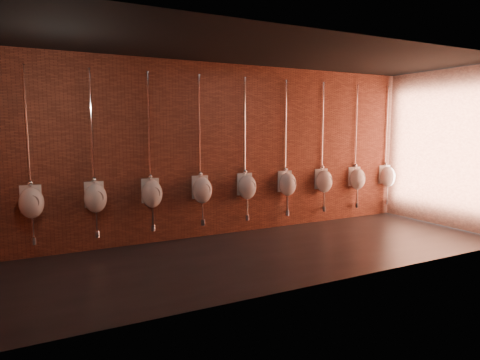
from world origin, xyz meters
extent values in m
plane|color=black|center=(0.00, 0.00, 0.00)|extent=(8.50, 8.50, 0.00)
cube|color=black|center=(0.00, 0.00, 3.20)|extent=(8.50, 3.00, 0.04)
cube|color=brown|center=(0.00, 1.50, 1.60)|extent=(8.50, 0.04, 3.20)
cube|color=brown|center=(0.00, -1.50, 1.60)|extent=(8.50, 0.04, 3.20)
cube|color=brown|center=(4.25, 0.00, 1.60)|extent=(0.04, 3.00, 3.20)
ellipsoid|color=white|center=(-3.37, 1.36, 0.89)|extent=(0.39, 0.34, 0.48)
cube|color=white|center=(-3.37, 1.48, 0.94)|extent=(0.31, 0.07, 0.43)
cylinder|color=#979797|center=(-3.37, 1.24, 0.92)|extent=(0.21, 0.04, 0.21)
cylinder|color=white|center=(-3.37, 1.46, 2.04)|extent=(0.02, 0.02, 1.82)
sphere|color=white|center=(-3.37, 1.45, 1.18)|extent=(0.09, 0.09, 0.09)
cylinder|color=white|center=(-3.37, 1.46, 2.95)|extent=(0.06, 0.06, 0.01)
cylinder|color=white|center=(-3.37, 1.36, 0.54)|extent=(0.03, 0.03, 0.35)
cylinder|color=white|center=(-3.37, 1.36, 0.30)|extent=(0.09, 0.09, 0.11)
cylinder|color=white|center=(-3.37, 1.44, 0.30)|extent=(0.03, 0.16, 0.03)
ellipsoid|color=white|center=(-2.44, 1.36, 0.89)|extent=(0.39, 0.34, 0.48)
cube|color=white|center=(-2.44, 1.48, 0.94)|extent=(0.31, 0.07, 0.43)
cylinder|color=#979797|center=(-2.44, 1.24, 0.92)|extent=(0.21, 0.04, 0.21)
cylinder|color=white|center=(-2.44, 1.46, 2.04)|extent=(0.02, 0.02, 1.82)
sphere|color=white|center=(-2.44, 1.45, 1.18)|extent=(0.09, 0.09, 0.09)
cylinder|color=white|center=(-2.44, 1.46, 2.95)|extent=(0.06, 0.06, 0.01)
cylinder|color=white|center=(-2.44, 1.36, 0.54)|extent=(0.03, 0.03, 0.35)
cylinder|color=white|center=(-2.44, 1.36, 0.30)|extent=(0.09, 0.09, 0.11)
cylinder|color=white|center=(-2.44, 1.44, 0.30)|extent=(0.03, 0.16, 0.03)
ellipsoid|color=white|center=(-1.51, 1.36, 0.89)|extent=(0.39, 0.34, 0.48)
cube|color=white|center=(-1.51, 1.48, 0.94)|extent=(0.31, 0.07, 0.43)
cylinder|color=#979797|center=(-1.51, 1.24, 0.92)|extent=(0.21, 0.04, 0.21)
cylinder|color=white|center=(-1.51, 1.46, 2.04)|extent=(0.02, 0.02, 1.82)
sphere|color=white|center=(-1.51, 1.45, 1.18)|extent=(0.09, 0.09, 0.09)
cylinder|color=white|center=(-1.51, 1.46, 2.95)|extent=(0.06, 0.06, 0.01)
cylinder|color=white|center=(-1.51, 1.36, 0.54)|extent=(0.03, 0.03, 0.35)
cylinder|color=white|center=(-1.51, 1.36, 0.30)|extent=(0.09, 0.09, 0.11)
cylinder|color=white|center=(-1.51, 1.44, 0.30)|extent=(0.03, 0.16, 0.03)
ellipsoid|color=white|center=(-0.58, 1.36, 0.89)|extent=(0.39, 0.34, 0.48)
cube|color=white|center=(-0.58, 1.48, 0.94)|extent=(0.31, 0.07, 0.43)
cylinder|color=#979797|center=(-0.58, 1.24, 0.92)|extent=(0.21, 0.04, 0.21)
cylinder|color=white|center=(-0.58, 1.46, 2.04)|extent=(0.02, 0.02, 1.82)
sphere|color=white|center=(-0.58, 1.45, 1.18)|extent=(0.09, 0.09, 0.09)
cylinder|color=white|center=(-0.58, 1.46, 2.95)|extent=(0.06, 0.06, 0.01)
cylinder|color=white|center=(-0.58, 1.36, 0.54)|extent=(0.03, 0.03, 0.35)
cylinder|color=white|center=(-0.58, 1.36, 0.30)|extent=(0.09, 0.09, 0.11)
cylinder|color=white|center=(-0.58, 1.44, 0.30)|extent=(0.03, 0.16, 0.03)
ellipsoid|color=white|center=(0.36, 1.36, 0.89)|extent=(0.39, 0.34, 0.48)
cube|color=white|center=(0.36, 1.48, 0.94)|extent=(0.31, 0.07, 0.43)
cylinder|color=#979797|center=(0.36, 1.24, 0.92)|extent=(0.21, 0.04, 0.21)
cylinder|color=white|center=(0.36, 1.46, 2.04)|extent=(0.02, 0.02, 1.82)
sphere|color=white|center=(0.36, 1.45, 1.18)|extent=(0.09, 0.09, 0.09)
cylinder|color=white|center=(0.36, 1.46, 2.95)|extent=(0.06, 0.06, 0.01)
cylinder|color=white|center=(0.36, 1.36, 0.54)|extent=(0.03, 0.03, 0.35)
cylinder|color=white|center=(0.36, 1.36, 0.30)|extent=(0.09, 0.09, 0.11)
cylinder|color=white|center=(0.36, 1.44, 0.30)|extent=(0.03, 0.16, 0.03)
ellipsoid|color=white|center=(1.29, 1.36, 0.89)|extent=(0.39, 0.34, 0.48)
cube|color=white|center=(1.29, 1.48, 0.94)|extent=(0.31, 0.07, 0.43)
cylinder|color=#979797|center=(1.29, 1.24, 0.92)|extent=(0.21, 0.04, 0.21)
cylinder|color=white|center=(1.29, 1.46, 2.04)|extent=(0.02, 0.02, 1.82)
sphere|color=white|center=(1.29, 1.45, 1.18)|extent=(0.09, 0.09, 0.09)
cylinder|color=white|center=(1.29, 1.46, 2.95)|extent=(0.06, 0.06, 0.01)
cylinder|color=white|center=(1.29, 1.36, 0.54)|extent=(0.03, 0.03, 0.35)
cylinder|color=white|center=(1.29, 1.36, 0.30)|extent=(0.09, 0.09, 0.11)
cylinder|color=white|center=(1.29, 1.44, 0.30)|extent=(0.03, 0.16, 0.03)
ellipsoid|color=white|center=(2.22, 1.36, 0.89)|extent=(0.39, 0.34, 0.48)
cube|color=white|center=(2.22, 1.48, 0.94)|extent=(0.31, 0.07, 0.43)
cylinder|color=#979797|center=(2.22, 1.24, 0.92)|extent=(0.21, 0.04, 0.21)
cylinder|color=white|center=(2.22, 1.46, 2.04)|extent=(0.02, 0.02, 1.82)
sphere|color=white|center=(2.22, 1.45, 1.18)|extent=(0.09, 0.09, 0.09)
cylinder|color=white|center=(2.22, 1.46, 2.95)|extent=(0.06, 0.06, 0.01)
cylinder|color=white|center=(2.22, 1.36, 0.54)|extent=(0.03, 0.03, 0.35)
cylinder|color=white|center=(2.22, 1.36, 0.30)|extent=(0.09, 0.09, 0.11)
cylinder|color=white|center=(2.22, 1.44, 0.30)|extent=(0.03, 0.16, 0.03)
ellipsoid|color=white|center=(3.15, 1.36, 0.89)|extent=(0.39, 0.34, 0.48)
cube|color=white|center=(3.15, 1.48, 0.94)|extent=(0.31, 0.07, 0.43)
cylinder|color=#979797|center=(3.15, 1.24, 0.92)|extent=(0.21, 0.04, 0.21)
cylinder|color=white|center=(3.15, 1.46, 2.04)|extent=(0.02, 0.02, 1.82)
sphere|color=white|center=(3.15, 1.45, 1.18)|extent=(0.09, 0.09, 0.09)
cylinder|color=white|center=(3.15, 1.46, 2.95)|extent=(0.06, 0.06, 0.01)
cylinder|color=white|center=(3.15, 1.36, 0.54)|extent=(0.03, 0.03, 0.35)
cylinder|color=white|center=(3.15, 1.36, 0.30)|extent=(0.09, 0.09, 0.11)
cylinder|color=white|center=(3.15, 1.44, 0.30)|extent=(0.03, 0.16, 0.03)
ellipsoid|color=white|center=(4.08, 1.36, 0.89)|extent=(0.39, 0.34, 0.48)
cube|color=white|center=(4.08, 1.48, 0.94)|extent=(0.31, 0.07, 0.43)
cylinder|color=#979797|center=(4.08, 1.24, 0.92)|extent=(0.21, 0.04, 0.21)
cylinder|color=white|center=(4.08, 1.46, 2.04)|extent=(0.02, 0.02, 1.82)
sphere|color=white|center=(4.08, 1.45, 1.18)|extent=(0.09, 0.09, 0.09)
cylinder|color=white|center=(4.08, 1.46, 2.95)|extent=(0.06, 0.06, 0.01)
cylinder|color=white|center=(4.08, 1.36, 0.54)|extent=(0.03, 0.03, 0.35)
cylinder|color=white|center=(4.08, 1.36, 0.30)|extent=(0.09, 0.09, 0.11)
cylinder|color=white|center=(4.08, 1.44, 0.30)|extent=(0.03, 0.16, 0.03)
camera|label=1|loc=(-3.55, -5.75, 2.02)|focal=32.00mm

